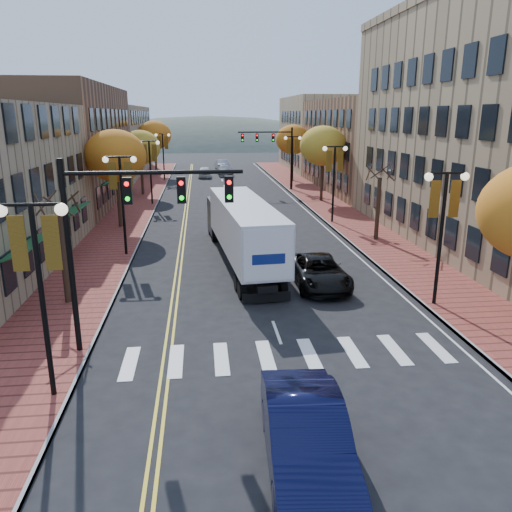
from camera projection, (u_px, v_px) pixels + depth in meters
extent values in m
plane|color=black|center=(295.00, 384.00, 16.08)|extent=(200.00, 200.00, 0.00)
cube|color=brown|center=(135.00, 207.00, 46.17)|extent=(4.00, 85.00, 0.15)
cube|color=brown|center=(325.00, 204.00, 48.08)|extent=(4.00, 85.00, 0.15)
cube|color=brown|center=(49.00, 146.00, 47.18)|extent=(12.00, 24.00, 11.00)
cube|color=#9E8966|center=(100.00, 141.00, 71.29)|extent=(12.00, 26.00, 9.50)
cube|color=brown|center=(388.00, 145.00, 56.82)|extent=(15.00, 24.00, 10.00)
cube|color=#9E8966|center=(337.00, 134.00, 77.72)|extent=(15.00, 20.00, 11.00)
cylinder|color=#382619|center=(64.00, 258.00, 22.16)|extent=(0.28, 0.28, 4.20)
cylinder|color=#382619|center=(118.00, 194.00, 37.35)|extent=(0.28, 0.28, 4.90)
ellipsoid|color=orange|center=(115.00, 156.00, 36.57)|extent=(4.48, 4.48, 3.81)
cylinder|color=#382619|center=(142.00, 173.00, 52.70)|extent=(0.28, 0.28, 4.55)
ellipsoid|color=gold|center=(140.00, 147.00, 51.97)|extent=(4.16, 4.16, 3.54)
cylinder|color=#382619|center=(156.00, 157.00, 69.84)|extent=(0.28, 0.28, 5.04)
ellipsoid|color=orange|center=(154.00, 135.00, 69.03)|extent=(4.61, 4.61, 3.92)
cylinder|color=#382619|center=(378.00, 209.00, 33.63)|extent=(0.28, 0.28, 4.20)
cylinder|color=#382619|center=(322.00, 176.00, 48.83)|extent=(0.28, 0.28, 4.90)
ellipsoid|color=gold|center=(323.00, 146.00, 48.04)|extent=(4.48, 4.48, 3.81)
cylinder|color=#382619|center=(292.00, 162.00, 64.14)|extent=(0.28, 0.28, 4.76)
ellipsoid|color=orange|center=(293.00, 139.00, 63.38)|extent=(4.35, 4.35, 3.70)
cylinder|color=black|center=(43.00, 307.00, 14.46)|extent=(0.16, 0.16, 6.00)
cylinder|color=black|center=(30.00, 205.00, 13.64)|extent=(1.60, 0.10, 0.10)
sphere|color=#FFF2CC|center=(1.00, 211.00, 13.60)|extent=(0.36, 0.36, 0.36)
sphere|color=#FFF2CC|center=(61.00, 209.00, 13.77)|extent=(0.36, 0.36, 0.36)
cube|color=#AE7417|center=(18.00, 244.00, 13.89)|extent=(0.45, 0.03, 1.60)
cube|color=#AE7417|center=(52.00, 243.00, 13.99)|extent=(0.45, 0.03, 1.60)
cylinder|color=black|center=(123.00, 208.00, 29.76)|extent=(0.16, 0.16, 6.00)
cylinder|color=black|center=(119.00, 157.00, 28.94)|extent=(1.60, 0.10, 0.10)
sphere|color=#FFF2CC|center=(105.00, 160.00, 28.89)|extent=(0.36, 0.36, 0.36)
sphere|color=#FFF2CC|center=(133.00, 159.00, 29.06)|extent=(0.36, 0.36, 0.36)
cube|color=#AE7417|center=(113.00, 176.00, 29.19)|extent=(0.45, 0.03, 1.60)
cube|color=#AE7417|center=(128.00, 176.00, 29.28)|extent=(0.45, 0.03, 1.60)
cylinder|color=black|center=(151.00, 174.00, 46.96)|extent=(0.16, 0.16, 6.00)
cylinder|color=black|center=(149.00, 141.00, 46.14)|extent=(1.60, 0.10, 0.10)
sphere|color=#FFF2CC|center=(140.00, 143.00, 46.10)|extent=(0.36, 0.36, 0.36)
sphere|color=#FFF2CC|center=(158.00, 143.00, 46.27)|extent=(0.36, 0.36, 0.36)
cube|color=#AE7417|center=(145.00, 153.00, 46.40)|extent=(0.45, 0.03, 1.60)
cube|color=#AE7417|center=(154.00, 153.00, 46.49)|extent=(0.45, 0.03, 1.60)
cylinder|color=black|center=(164.00, 158.00, 64.17)|extent=(0.16, 0.16, 6.00)
cylinder|color=black|center=(162.00, 134.00, 63.35)|extent=(1.60, 0.10, 0.10)
sphere|color=#FFF2CC|center=(156.00, 135.00, 63.31)|extent=(0.36, 0.36, 0.36)
sphere|color=#FFF2CC|center=(169.00, 135.00, 63.48)|extent=(0.36, 0.36, 0.36)
cube|color=#AE7417|center=(159.00, 143.00, 63.60)|extent=(0.45, 0.03, 1.60)
cube|color=#AE7417|center=(166.00, 143.00, 63.70)|extent=(0.45, 0.03, 1.60)
cylinder|color=black|center=(440.00, 242.00, 21.79)|extent=(0.16, 0.16, 6.00)
cylinder|color=black|center=(447.00, 173.00, 20.97)|extent=(1.60, 0.10, 0.10)
sphere|color=#FFF2CC|center=(429.00, 177.00, 20.93)|extent=(0.36, 0.36, 0.36)
sphere|color=#FFF2CC|center=(465.00, 176.00, 21.09)|extent=(0.36, 0.36, 0.36)
cube|color=#AE7417|center=(435.00, 199.00, 21.22)|extent=(0.45, 0.03, 1.60)
cube|color=#AE7417|center=(455.00, 199.00, 21.32)|extent=(0.45, 0.03, 1.60)
cylinder|color=black|center=(334.00, 186.00, 39.00)|extent=(0.16, 0.16, 6.00)
cylinder|color=black|center=(335.00, 147.00, 38.18)|extent=(1.60, 0.10, 0.10)
sphere|color=#FFF2CC|center=(325.00, 149.00, 38.13)|extent=(0.36, 0.36, 0.36)
sphere|color=#FFF2CC|center=(345.00, 149.00, 38.30)|extent=(0.36, 0.36, 0.36)
cube|color=#AE7417|center=(329.00, 161.00, 38.43)|extent=(0.45, 0.03, 1.60)
cube|color=#AE7417|center=(340.00, 161.00, 38.52)|extent=(0.45, 0.03, 1.60)
cylinder|color=black|center=(292.00, 164.00, 56.20)|extent=(0.16, 0.16, 6.00)
cylinder|color=black|center=(293.00, 137.00, 55.38)|extent=(1.60, 0.10, 0.10)
sphere|color=#FFF2CC|center=(286.00, 138.00, 55.34)|extent=(0.36, 0.36, 0.36)
sphere|color=#FFF2CC|center=(300.00, 138.00, 55.51)|extent=(0.36, 0.36, 0.36)
cube|color=#AE7417|center=(289.00, 147.00, 55.64)|extent=(0.45, 0.03, 1.60)
cube|color=#AE7417|center=(297.00, 147.00, 55.73)|extent=(0.45, 0.03, 1.60)
cylinder|color=black|center=(70.00, 261.00, 17.20)|extent=(0.20, 0.20, 7.00)
cylinder|color=black|center=(154.00, 173.00, 16.70)|extent=(6.00, 0.14, 0.14)
cube|color=black|center=(128.00, 191.00, 16.77)|extent=(0.30, 0.25, 0.90)
sphere|color=#FF0C0C|center=(126.00, 184.00, 16.57)|extent=(0.16, 0.16, 0.16)
cube|color=black|center=(181.00, 190.00, 16.96)|extent=(0.30, 0.25, 0.90)
sphere|color=#FF0C0C|center=(181.00, 183.00, 16.76)|extent=(0.16, 0.16, 0.16)
cube|color=black|center=(229.00, 189.00, 17.13)|extent=(0.30, 0.25, 0.90)
sphere|color=#FF0C0C|center=(229.00, 182.00, 16.93)|extent=(0.16, 0.16, 0.16)
cylinder|color=black|center=(291.00, 159.00, 56.06)|extent=(0.20, 0.20, 7.00)
cylinder|color=black|center=(265.00, 132.00, 54.92)|extent=(6.00, 0.14, 0.14)
cube|color=black|center=(273.00, 138.00, 55.18)|extent=(0.30, 0.25, 0.90)
sphere|color=#FF0C0C|center=(273.00, 135.00, 54.97)|extent=(0.16, 0.16, 0.16)
cube|color=black|center=(257.00, 138.00, 54.99)|extent=(0.30, 0.25, 0.90)
sphere|color=#FF0C0C|center=(257.00, 135.00, 54.78)|extent=(0.16, 0.16, 0.16)
cube|color=black|center=(242.00, 138.00, 54.81)|extent=(0.30, 0.25, 0.90)
sphere|color=#FF0C0C|center=(242.00, 135.00, 54.61)|extent=(0.16, 0.16, 0.16)
cube|color=black|center=(245.00, 254.00, 28.10)|extent=(1.98, 12.19, 0.33)
cube|color=silver|center=(244.00, 226.00, 27.66)|extent=(3.47, 12.32, 2.62)
cube|color=black|center=(226.00, 216.00, 34.96)|extent=(2.57, 3.00, 2.34)
cylinder|color=black|center=(242.00, 289.00, 23.42)|extent=(0.41, 0.96, 0.94)
cylinder|color=black|center=(283.00, 286.00, 23.79)|extent=(0.41, 0.96, 0.94)
cylinder|color=black|center=(238.00, 282.00, 24.48)|extent=(0.41, 0.96, 0.94)
cylinder|color=black|center=(277.00, 279.00, 24.85)|extent=(0.41, 0.96, 0.94)
cylinder|color=black|center=(214.00, 235.00, 34.01)|extent=(0.41, 0.96, 0.94)
cylinder|color=black|center=(243.00, 233.00, 34.38)|extent=(0.41, 0.96, 0.94)
cylinder|color=black|center=(211.00, 228.00, 35.95)|extent=(0.41, 0.96, 0.94)
cylinder|color=black|center=(238.00, 227.00, 36.32)|extent=(0.41, 0.96, 0.94)
imported|color=black|center=(306.00, 437.00, 12.01)|extent=(2.17, 5.48, 1.78)
imported|color=black|center=(319.00, 272.00, 25.11)|extent=(2.54, 5.42, 1.50)
imported|color=silver|center=(205.00, 172.00, 68.41)|extent=(1.82, 4.32, 1.46)
imported|color=#929399|center=(225.00, 170.00, 70.71)|extent=(2.15, 5.11, 1.47)
imported|color=#A09FA7|center=(221.00, 164.00, 78.36)|extent=(2.17, 4.95, 1.58)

